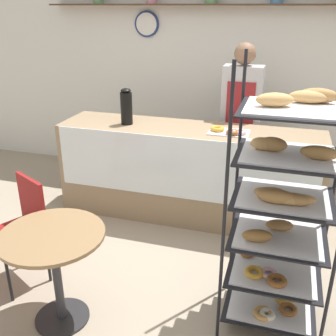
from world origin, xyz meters
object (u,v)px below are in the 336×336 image
Objects in this scene: cafe_table at (54,256)px; cafe_chair at (23,221)px; pastry_rack at (281,209)px; person_worker at (240,118)px; coffee_carafe at (126,107)px; donut_tray_counter at (229,131)px.

cafe_chair is (-0.49, 0.35, -0.01)m from cafe_table.
pastry_rack is 1.05× the size of person_worker.
cafe_chair is at bearing -177.93° from pastry_rack.
cafe_table is (-1.40, -0.42, -0.36)m from pastry_rack.
person_worker reaches higher than coffee_carafe.
pastry_rack is 1.93m from cafe_chair.
donut_tray_counter is at bearing 71.00° from cafe_chair.
person_worker reaches higher than cafe_table.
donut_tray_counter is at bearing 112.52° from pastry_rack.
coffee_carafe is at bearing 140.70° from pastry_rack.
pastry_rack reaches higher than coffee_carafe.
cafe_table is 1.80m from coffee_carafe.
donut_tray_counter is (-0.03, -0.60, 0.02)m from person_worker.
cafe_chair is at bearing -126.20° from person_worker.
cafe_table is at bearing -84.66° from coffee_carafe.
cafe_chair is (-1.40, -1.92, -0.43)m from person_worker.
pastry_rack is 4.83× the size of donut_tray_counter.
cafe_chair is 2.37× the size of coffee_carafe.
cafe_chair is at bearing -103.94° from coffee_carafe.
pastry_rack is 2.12× the size of cafe_chair.
pastry_rack reaches higher than cafe_table.
coffee_carafe is at bearing 178.74° from donut_tray_counter.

